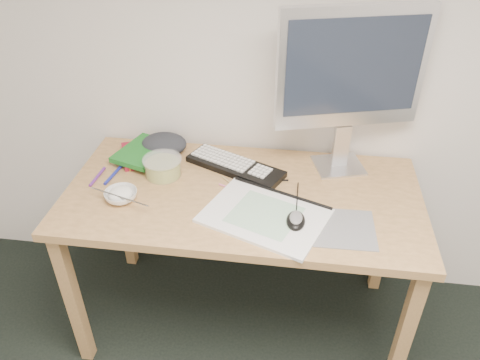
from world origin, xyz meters
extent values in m
plane|color=silver|center=(0.00, 1.80, 1.30)|extent=(3.60, 0.00, 3.60)
cube|color=tan|center=(-0.91, 1.13, 0.36)|extent=(0.05, 0.05, 0.71)
cube|color=tan|center=(0.39, 1.13, 0.36)|extent=(0.05, 0.05, 0.71)
cube|color=tan|center=(-0.91, 1.73, 0.36)|extent=(0.05, 0.05, 0.71)
cube|color=tan|center=(0.39, 1.73, 0.36)|extent=(0.05, 0.05, 0.71)
cube|color=tan|center=(-0.26, 1.43, 0.73)|extent=(1.40, 0.70, 0.03)
cube|color=gray|center=(0.12, 1.26, 0.75)|extent=(0.25, 0.23, 0.00)
cube|color=silver|center=(-0.16, 1.29, 0.76)|extent=(0.51, 0.44, 0.01)
cube|color=black|center=(-0.31, 1.59, 0.76)|extent=(0.44, 0.30, 0.03)
cube|color=silver|center=(0.12, 1.67, 0.75)|extent=(0.24, 0.23, 0.01)
cube|color=silver|center=(0.12, 1.67, 0.85)|extent=(0.07, 0.04, 0.19)
cube|color=silver|center=(0.12, 1.67, 1.19)|extent=(0.56, 0.20, 0.47)
cube|color=black|center=(0.12, 1.67, 1.20)|extent=(0.50, 0.15, 0.37)
ellipsoid|color=black|center=(-0.04, 1.26, 0.78)|extent=(0.07, 0.11, 0.04)
imported|color=white|center=(-0.71, 1.32, 0.77)|extent=(0.13, 0.13, 0.04)
cylinder|color=silver|center=(-0.70, 1.28, 0.79)|extent=(0.25, 0.10, 0.02)
cylinder|color=#E8D551|center=(-0.60, 1.51, 0.79)|extent=(0.20, 0.20, 0.08)
cube|color=maroon|center=(-0.73, 1.64, 0.76)|extent=(0.24, 0.26, 0.02)
cube|color=#1B6C21|center=(-0.72, 1.63, 0.78)|extent=(0.25, 0.29, 0.02)
ellipsoid|color=#282B30|center=(-0.65, 1.70, 0.79)|extent=(0.20, 0.18, 0.07)
cylinder|color=pink|center=(-0.27, 1.43, 0.75)|extent=(0.18, 0.08, 0.01)
cylinder|color=tan|center=(-0.28, 1.45, 0.75)|extent=(0.14, 0.15, 0.01)
cylinder|color=black|center=(-0.18, 1.52, 0.75)|extent=(0.19, 0.04, 0.01)
cylinder|color=#1C2398|center=(-0.80, 1.47, 0.76)|extent=(0.03, 0.14, 0.01)
cylinder|color=orange|center=(-0.76, 1.58, 0.76)|extent=(0.04, 0.13, 0.01)
cylinder|color=#5F258A|center=(-0.86, 1.45, 0.76)|extent=(0.02, 0.13, 0.01)
camera|label=1|loc=(-0.06, -0.04, 1.84)|focal=35.00mm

